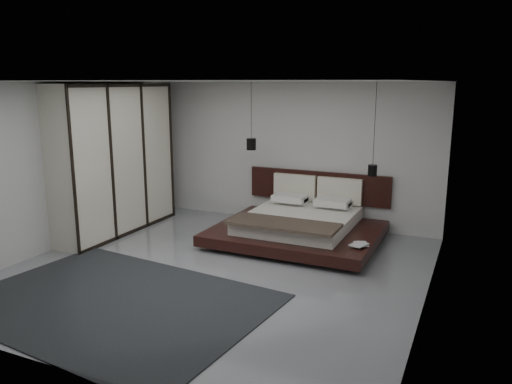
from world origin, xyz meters
The scene contains 14 objects.
floor centered at (0.00, 0.00, 0.00)m, with size 6.00×6.00×0.00m, color gray.
ceiling centered at (0.00, 0.00, 2.80)m, with size 6.00×6.00×0.00m, color white.
wall_back centered at (0.00, 3.00, 1.40)m, with size 6.00×6.00×0.00m, color silver.
wall_front centered at (0.00, -3.00, 1.40)m, with size 6.00×6.00×0.00m, color silver.
wall_left centered at (-3.00, 0.00, 1.40)m, with size 6.00×6.00×0.00m, color silver.
wall_right centered at (3.00, 0.00, 1.40)m, with size 6.00×6.00×0.00m, color silver.
lattice_screen centered at (-2.95, 2.45, 1.30)m, with size 0.05×0.90×2.60m, color black.
bed centered at (0.64, 1.91, 0.29)m, with size 2.83×2.41×1.09m.
book_lower centered at (1.80, 1.24, 0.28)m, with size 0.20×0.27×0.03m, color #99724C.
book_upper centered at (1.78, 1.21, 0.30)m, with size 0.21×0.29×0.02m, color #99724C.
pendant_left centered at (-0.53, 2.36, 1.63)m, with size 0.18×0.18×1.28m.
pendant_right centered at (1.80, 2.36, 1.30)m, with size 0.16×0.16×1.61m.
wardrobe centered at (-2.70, 1.00, 1.38)m, with size 0.66×2.81×2.76m.
rug centered at (-0.65, -1.57, 0.01)m, with size 3.85×2.75×0.02m, color black.
Camera 1 is at (3.50, -6.25, 2.79)m, focal length 35.00 mm.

